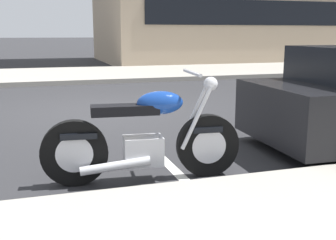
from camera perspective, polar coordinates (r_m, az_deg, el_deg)
The scene contains 3 objects.
ground_plane at distance 8.40m, azimuth -7.46°, elevation 1.26°, with size 260.00×260.00×0.00m, color #28282B.
parking_stall_stripe at distance 4.75m, azimuth 0.89°, elevation -6.82°, with size 0.12×2.20×0.01m, color silver.
parked_motorcycle at distance 4.34m, azimuth -3.14°, elevation -2.64°, with size 2.06×0.62×1.13m.
Camera 1 is at (-1.42, -8.14, 1.52)m, focal length 44.94 mm.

